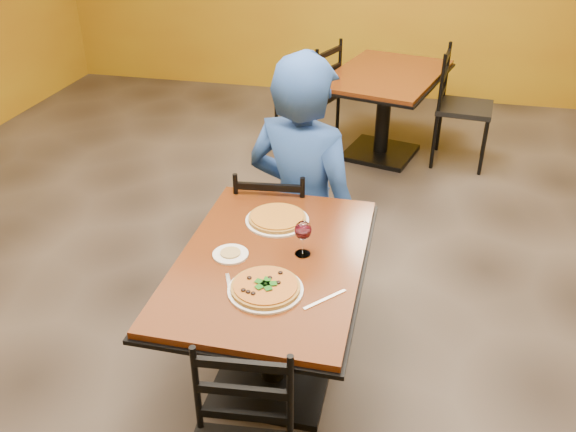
% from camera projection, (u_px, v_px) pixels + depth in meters
% --- Properties ---
extents(floor, '(7.00, 8.00, 0.01)m').
position_uv_depth(floor, '(294.00, 317.00, 3.45)').
color(floor, black).
rests_on(floor, ground).
extents(table_main, '(0.83, 1.23, 0.75)m').
position_uv_depth(table_main, '(272.00, 292.00, 2.74)').
color(table_main, '#61240F').
rests_on(table_main, floor).
extents(table_second, '(1.14, 1.44, 0.75)m').
position_uv_depth(table_second, '(385.00, 95.00, 5.11)').
color(table_second, '#61240F').
rests_on(table_second, floor).
extents(chair_main_far, '(0.43, 0.43, 0.86)m').
position_uv_depth(chair_main_far, '(274.00, 229.00, 3.45)').
color(chair_main_far, black).
rests_on(chair_main_far, floor).
extents(chair_second_left, '(0.57, 0.57, 0.98)m').
position_uv_depth(chair_second_left, '(308.00, 97.00, 5.27)').
color(chair_second_left, black).
rests_on(chair_second_left, floor).
extents(chair_second_right, '(0.49, 0.49, 0.98)m').
position_uv_depth(chair_second_right, '(465.00, 108.00, 5.01)').
color(chair_second_right, black).
rests_on(chair_second_right, floor).
extents(diner, '(0.80, 0.65, 1.46)m').
position_uv_depth(diner, '(303.00, 181.00, 3.33)').
color(diner, navy).
rests_on(diner, floor).
extents(plate_main, '(0.31, 0.31, 0.01)m').
position_uv_depth(plate_main, '(266.00, 290.00, 2.43)').
color(plate_main, white).
rests_on(plate_main, table_main).
extents(pizza_main, '(0.28, 0.28, 0.02)m').
position_uv_depth(pizza_main, '(265.00, 287.00, 2.43)').
color(pizza_main, '#7F2F09').
rests_on(pizza_main, plate_main).
extents(plate_far, '(0.31, 0.31, 0.01)m').
position_uv_depth(plate_far, '(277.00, 220.00, 2.91)').
color(plate_far, white).
rests_on(plate_far, table_main).
extents(pizza_far, '(0.28, 0.28, 0.02)m').
position_uv_depth(pizza_far, '(277.00, 218.00, 2.90)').
color(pizza_far, gold).
rests_on(pizza_far, plate_far).
extents(side_plate, '(0.16, 0.16, 0.01)m').
position_uv_depth(side_plate, '(231.00, 254.00, 2.66)').
color(side_plate, white).
rests_on(side_plate, table_main).
extents(dip, '(0.09, 0.09, 0.01)m').
position_uv_depth(dip, '(230.00, 253.00, 2.65)').
color(dip, '#A68A50').
rests_on(dip, side_plate).
extents(wine_glass, '(0.08, 0.08, 0.18)m').
position_uv_depth(wine_glass, '(303.00, 237.00, 2.62)').
color(wine_glass, white).
rests_on(wine_glass, table_main).
extents(fork, '(0.09, 0.18, 0.00)m').
position_uv_depth(fork, '(230.00, 287.00, 2.45)').
color(fork, silver).
rests_on(fork, table_main).
extents(knife, '(0.15, 0.17, 0.00)m').
position_uv_depth(knife, '(325.00, 299.00, 2.39)').
color(knife, silver).
rests_on(knife, table_main).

